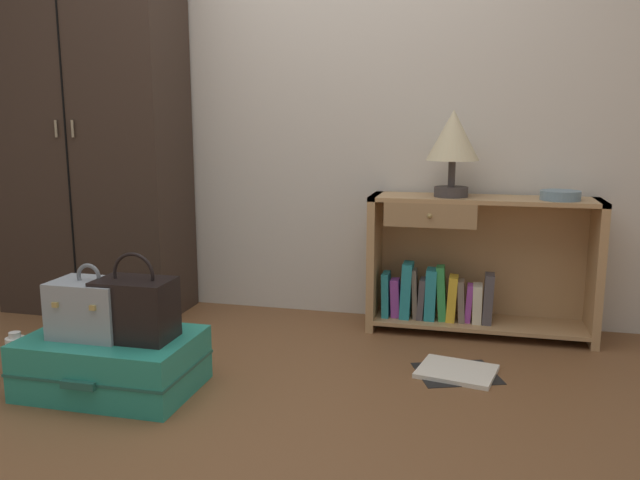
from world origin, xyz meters
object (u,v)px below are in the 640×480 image
object	(u,v)px
suitcase_large	(113,363)
train_case	(91,308)
bottle	(17,356)
bookshelf	(469,269)
bowl	(560,195)
table_lamp	(453,140)
handbag	(135,308)
wardrobe	(90,128)
open_book_on_floor	(457,372)

from	to	relation	value
suitcase_large	train_case	size ratio (longest dim) A/B	2.29
suitcase_large	bottle	world-z (taller)	suitcase_large
bookshelf	bowl	world-z (taller)	bowl
bowl	train_case	distance (m)	2.20
train_case	table_lamp	bearing A→B (deg)	38.94
train_case	bottle	bearing A→B (deg)	173.69
handbag	bottle	distance (m)	0.66
bookshelf	train_case	bearing A→B (deg)	-142.34
train_case	bottle	world-z (taller)	train_case
handbag	bowl	bearing A→B (deg)	32.49
bottle	handbag	bearing A→B (deg)	-3.27
wardrobe	bowl	xyz separation A→B (m)	(2.52, 0.03, -0.31)
train_case	bottle	xyz separation A→B (m)	(-0.41, 0.05, -0.26)
wardrobe	suitcase_large	world-z (taller)	wardrobe
bowl	bottle	distance (m)	2.59
table_lamp	bowl	world-z (taller)	table_lamp
bowl	bottle	xyz separation A→B (m)	(-2.29, -1.04, -0.64)
wardrobe	suitcase_large	xyz separation A→B (m)	(0.71, -1.03, -0.93)
handbag	bottle	xyz separation A→B (m)	(-0.60, 0.03, -0.27)
bookshelf	table_lamp	distance (m)	0.67
table_lamp	handbag	xyz separation A→B (m)	(-1.17, -1.09, -0.64)
table_lamp	handbag	bearing A→B (deg)	-137.00
table_lamp	bowl	bearing A→B (deg)	-1.57
bookshelf	bottle	distance (m)	2.18
table_lamp	bottle	distance (m)	2.25
handbag	open_book_on_floor	size ratio (longest dim) A/B	0.84
table_lamp	bowl	size ratio (longest dim) A/B	2.28
open_book_on_floor	train_case	bearing A→B (deg)	-159.76
wardrobe	suitcase_large	bearing A→B (deg)	-55.26
suitcase_large	train_case	xyz separation A→B (m)	(-0.07, -0.02, 0.23)
bowl	train_case	size ratio (longest dim) A/B	0.63
wardrobe	bookshelf	bearing A→B (deg)	2.15
wardrobe	bottle	bearing A→B (deg)	-76.92
suitcase_large	open_book_on_floor	size ratio (longest dim) A/B	1.64
handbag	train_case	bearing A→B (deg)	-176.76
wardrobe	bottle	world-z (taller)	wardrobe
wardrobe	open_book_on_floor	xyz separation A→B (m)	(2.08, -0.52, -1.04)
bowl	handbag	distance (m)	2.03
bottle	open_book_on_floor	bearing A→B (deg)	14.68
bookshelf	handbag	distance (m)	1.69
wardrobe	table_lamp	bearing A→B (deg)	1.36
bowl	bottle	world-z (taller)	bowl
bookshelf	suitcase_large	bearing A→B (deg)	-141.42
handbag	bookshelf	bearing A→B (deg)	41.37
suitcase_large	handbag	world-z (taller)	handbag
train_case	bowl	bearing A→B (deg)	29.99
train_case	open_book_on_floor	world-z (taller)	train_case
handbag	open_book_on_floor	bearing A→B (deg)	22.64
open_book_on_floor	bookshelf	bearing A→B (deg)	87.26
wardrobe	bowl	bearing A→B (deg)	0.76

